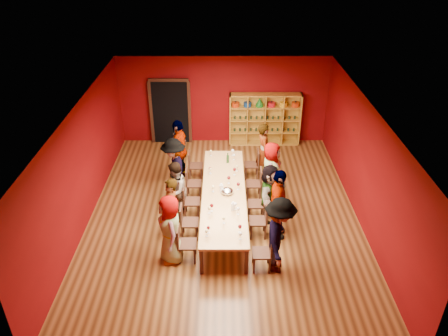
{
  "coord_description": "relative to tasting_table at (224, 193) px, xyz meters",
  "views": [
    {
      "loc": [
        -0.02,
        -9.39,
        6.81
      ],
      "look_at": [
        0.01,
        0.51,
        1.15
      ],
      "focal_mm": 35.0,
      "sensor_mm": 36.0,
      "label": 1
    }
  ],
  "objects": [
    {
      "name": "person_left_1",
      "position": [
        -1.25,
        -0.88,
        0.12
      ],
      "size": [
        0.49,
        0.63,
        1.63
      ],
      "primitive_type": "imported",
      "rotation": [
        0.0,
        0.0,
        -1.48
      ],
      "color": "silver",
      "rests_on": "ground"
    },
    {
      "name": "chair_person_left_2",
      "position": [
        -0.91,
        0.02,
        -0.2
      ],
      "size": [
        0.42,
        0.42,
        0.89
      ],
      "color": "black",
      "rests_on": "ground"
    },
    {
      "name": "person_right_4",
      "position": [
        1.18,
        1.97,
        0.18
      ],
      "size": [
        0.51,
        0.67,
        1.76
      ],
      "primitive_type": "imported",
      "rotation": [
        0.0,
        0.0,
        1.64
      ],
      "color": "silver",
      "rests_on": "ground"
    },
    {
      "name": "wine_glass_19",
      "position": [
        -0.36,
        0.89,
        0.19
      ],
      "size": [
        0.07,
        0.07,
        0.19
      ],
      "color": "white",
      "rests_on": "tasting_table"
    },
    {
      "name": "wine_glass_18",
      "position": [
        0.27,
        1.95,
        0.2
      ],
      "size": [
        0.08,
        0.08,
        0.21
      ],
      "color": "white",
      "rests_on": "tasting_table"
    },
    {
      "name": "carafe_a",
      "position": [
        -0.06,
        -0.04,
        0.17
      ],
      "size": [
        0.11,
        0.11,
        0.26
      ],
      "color": "white",
      "rests_on": "tasting_table"
    },
    {
      "name": "person_left_4",
      "position": [
        -1.29,
        1.9,
        0.25
      ],
      "size": [
        0.71,
        1.19,
        1.9
      ],
      "primitive_type": "imported",
      "rotation": [
        0.0,
        0.0,
        -1.77
      ],
      "color": "#515156",
      "rests_on": "ground"
    },
    {
      "name": "wine_glass_11",
      "position": [
        0.13,
        0.4,
        0.21
      ],
      "size": [
        0.09,
        0.09,
        0.22
      ],
      "color": "white",
      "rests_on": "tasting_table"
    },
    {
      "name": "chair_person_left_4",
      "position": [
        -0.91,
        1.9,
        -0.2
      ],
      "size": [
        0.42,
        0.42,
        0.89
      ],
      "color": "black",
      "rests_on": "ground"
    },
    {
      "name": "wine_glass_8",
      "position": [
        -0.27,
        -0.02,
        0.18
      ],
      "size": [
        0.07,
        0.07,
        0.18
      ],
      "color": "white",
      "rests_on": "tasting_table"
    },
    {
      "name": "chair_person_right_4",
      "position": [
        0.91,
        1.97,
        -0.2
      ],
      "size": [
        0.42,
        0.42,
        0.89
      ],
      "color": "black",
      "rests_on": "ground"
    },
    {
      "name": "person_right_2",
      "position": [
        1.16,
        -0.1,
        0.08
      ],
      "size": [
        0.91,
        1.5,
        1.56
      ],
      "primitive_type": "imported",
      "rotation": [
        0.0,
        0.0,
        1.2
      ],
      "color": "silver",
      "rests_on": "ground"
    },
    {
      "name": "wine_glass_4",
      "position": [
        0.35,
        -1.69,
        0.21
      ],
      "size": [
        0.09,
        0.09,
        0.22
      ],
      "color": "white",
      "rests_on": "tasting_table"
    },
    {
      "name": "shelving_unit",
      "position": [
        1.4,
        4.32,
        0.28
      ],
      "size": [
        2.4,
        0.4,
        1.8
      ],
      "color": "#BA8829",
      "rests_on": "ground"
    },
    {
      "name": "wine_glass_3",
      "position": [
        -0.34,
        -1.7,
        0.19
      ],
      "size": [
        0.08,
        0.08,
        0.19
      ],
      "color": "white",
      "rests_on": "tasting_table"
    },
    {
      "name": "wine_glass_17",
      "position": [
        -0.0,
        -1.35,
        0.18
      ],
      "size": [
        0.07,
        0.07,
        0.18
      ],
      "color": "white",
      "rests_on": "tasting_table"
    },
    {
      "name": "person_right_3",
      "position": [
        1.29,
        0.88,
        0.14
      ],
      "size": [
        0.68,
        0.92,
        1.68
      ],
      "primitive_type": "imported",
      "rotation": [
        0.0,
        0.0,
        1.26
      ],
      "color": "#121A33",
      "rests_on": "ground"
    },
    {
      "name": "wine_glass_9",
      "position": [
        0.33,
        -1.0,
        0.2
      ],
      "size": [
        0.08,
        0.08,
        0.21
      ],
      "color": "white",
      "rests_on": "tasting_table"
    },
    {
      "name": "chair_person_left_3",
      "position": [
        -0.91,
        0.89,
        -0.2
      ],
      "size": [
        0.42,
        0.42,
        0.89
      ],
      "color": "black",
      "rests_on": "ground"
    },
    {
      "name": "chair_person_right_3",
      "position": [
        0.91,
        0.88,
        -0.2
      ],
      "size": [
        0.42,
        0.42,
        0.89
      ],
      "color": "black",
      "rests_on": "ground"
    },
    {
      "name": "wine_glass_15",
      "position": [
        0.36,
        1.04,
        0.19
      ],
      "size": [
        0.08,
        0.08,
        0.19
      ],
      "color": "white",
      "rests_on": "tasting_table"
    },
    {
      "name": "wine_glass_6",
      "position": [
        -0.38,
        1.96,
        0.18
      ],
      "size": [
        0.07,
        0.07,
        0.18
      ],
      "color": "white",
      "rests_on": "tasting_table"
    },
    {
      "name": "tasting_table",
      "position": [
        0.0,
        0.0,
        0.0
      ],
      "size": [
        1.1,
        4.5,
        0.75
      ],
      "color": "tan",
      "rests_on": "ground"
    },
    {
      "name": "chair_person_left_0",
      "position": [
        -0.91,
        -1.69,
        -0.2
      ],
      "size": [
        0.42,
        0.42,
        0.89
      ],
      "color": "black",
      "rests_on": "ground"
    },
    {
      "name": "person_right_1",
      "position": [
        1.28,
        -0.83,
        0.22
      ],
      "size": [
        0.68,
        1.15,
        1.83
      ],
      "primitive_type": "imported",
      "rotation": [
        0.0,
        0.0,
        1.38
      ],
      "color": "white",
      "rests_on": "ground"
    },
    {
      "name": "wine_glass_14",
      "position": [
        0.28,
        -0.8,
        0.2
      ],
      "size": [
        0.08,
        0.08,
        0.2
      ],
      "color": "white",
      "rests_on": "tasting_table"
    },
    {
      "name": "wine_glass_12",
      "position": [
        0.3,
        1.7,
        0.19
      ],
      "size": [
        0.08,
        0.08,
        0.19
      ],
      "color": "white",
      "rests_on": "tasting_table"
    },
    {
      "name": "carafe_b",
      "position": [
        0.22,
        -0.82,
        0.16
      ],
      "size": [
        0.11,
        0.11,
        0.23
      ],
      "color": "white",
      "rests_on": "tasting_table"
    },
    {
      "name": "chair_person_right_0",
      "position": [
        0.91,
        -2.0,
        -0.2
      ],
      "size": [
        0.42,
        0.42,
        0.89
      ],
      "color": "black",
      "rests_on": "ground"
    },
    {
      "name": "wine_glass_10",
      "position": [
        -0.29,
        -0.87,
        0.21
      ],
      "size": [
        0.09,
        0.09,
        0.21
      ],
      "color": "white",
      "rests_on": "tasting_table"
    },
    {
      "name": "spittoon_bowl",
      "position": [
        0.09,
        -0.1,
        0.12
      ],
      "size": [
        0.31,
        0.31,
        0.17
      ],
      "primitive_type": "ellipsoid",
      "color": "silver",
      "rests_on": "tasting_table"
    },
    {
      "name": "wine_glass_7",
      "position": [
        -0.28,
        0.0,
        0.19
      ],
      "size": [
        0.08,
        0.08,
        0.19
      ],
      "color": "white",
      "rests_on": "tasting_table"
    },
    {
      "name": "person_left_0",
      "position": [
        -1.19,
        -1.69,
        0.15
      ],
      "size": [
        0.67,
        0.92,
        1.69
      ],
      "primitive_type": "imported",
      "rotation": [
        0.0,
        0.0,
        -1.27
      ],
      "color": "pink",
      "rests_on": "ground"
    },
    {
      "name": "wine_glass_13",
      "position": [
        0.29,
        0.83,
        0.21
      ],
      "size": [
        0.09,
        0.09,
        0.22
      ],
      "color": "white",
      "rests_on": "tasting_table"
    },
    {
      "name": "wine_glass_1",
      "position": [
        0.35,
        -1.92,
        0.19
      ],
      "size": [
        0.08,
        0.08,
        0.19
      ],
      "color": "white",
      "rests_on": "tasting_table"
    },
    {
      "name": "person_left_3",
      "position": [
        -1.35,
        0.89,
        0.2
      ],
      "size": [
        0.76,
        1.24,
        1.8
      ],
      "primitive_type": "imported",
      "rotation": [
        0.0,
        0.0,
        -1.31
      ],
      "color": "#4D4D52",
      "rests_on": "ground"
    },
    {
      "name": "wine_glass_2",
      "position": [
        -0.38,
        -1.82,
        0.18
      ],
      "size": [
        0.07,
        0.07,
        0.18
      ],
      "color": "white",
      "rests_on": "tasting_table"
    },
    {
      "name": "chair_person_right_2",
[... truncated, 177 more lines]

